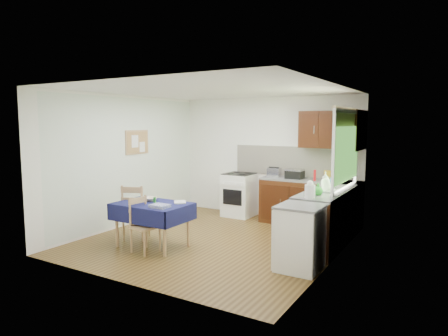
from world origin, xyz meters
The scene contains 33 objects.
floor centered at (0.00, 0.00, 0.00)m, with size 4.20×4.20×0.00m, color #452F12.
ceiling centered at (0.00, 0.00, 2.50)m, with size 4.00×4.20×0.02m, color silver.
wall_back centered at (0.00, 2.10, 1.25)m, with size 4.00×0.02×2.50m, color white.
wall_front centered at (0.00, -2.10, 1.25)m, with size 4.00×0.02×2.50m, color white.
wall_left centered at (-2.00, 0.00, 1.25)m, with size 0.02×4.20×2.50m, color white.
wall_right centered at (2.00, 0.00, 1.25)m, with size 0.02×4.20×2.50m, color white.
base_cabinets centered at (1.36, 1.26, 0.43)m, with size 1.90×2.30×0.86m.
worktop_back centered at (1.05, 1.80, 0.88)m, with size 1.90×0.60×0.04m, color slate.
worktop_right centered at (1.70, 0.65, 0.88)m, with size 0.60×1.70×0.04m, color slate.
worktop_corner centered at (1.70, 1.80, 0.88)m, with size 0.60×0.60×0.04m, color slate.
splashback centered at (0.65, 2.08, 1.20)m, with size 2.70×0.02×0.60m, color white.
upper_cabinets centered at (1.52, 1.80, 1.85)m, with size 1.20×0.85×0.70m.
stove centered at (-0.50, 1.80, 0.46)m, with size 0.60×0.61×0.92m.
window centered at (1.97, 0.70, 1.65)m, with size 0.04×1.48×1.26m.
fridge centered at (1.70, -0.55, 0.44)m, with size 0.58×0.60×0.89m.
corkboard centered at (-1.97, 0.30, 1.60)m, with size 0.04×0.62×0.47m.
dining_table centered at (-0.68, -0.78, 0.60)m, with size 1.17×0.79×0.71m.
chair_far centered at (-1.20, -0.61, 0.50)m, with size 0.54×0.54×0.94m.
chair_near centered at (-0.62, -1.06, 0.45)m, with size 0.42×0.42×0.85m.
toaster centered at (0.29, 1.81, 0.99)m, with size 0.26×0.16×0.20m.
sandwich_press centered at (0.75, 1.75, 0.99)m, with size 0.32×0.28×0.19m.
sauce_bottle centered at (1.18, 1.65, 1.00)m, with size 0.05×0.05×0.21m, color red.
yellow_packet centered at (1.35, 1.94, 0.99)m, with size 0.13×0.09×0.17m, color gold.
dish_rack centered at (1.69, 0.64, 0.92)m, with size 0.43×0.33×0.20m.
kettle centered at (1.66, -0.04, 1.01)m, with size 0.15×0.15×0.25m.
cup centered at (1.63, 1.67, 0.95)m, with size 0.13×0.13×0.11m, color white.
soap_bottle_a centered at (1.61, 0.85, 1.04)m, with size 0.11×0.11×0.28m, color white.
soap_bottle_b centered at (1.66, 0.98, 0.99)m, with size 0.08×0.08×0.18m, color #1E62B0.
soap_bottle_c centered at (1.69, 0.22, 0.99)m, with size 0.14×0.14×0.18m, color #278F29.
plate_bowl centered at (-0.83, -0.65, 0.74)m, with size 0.24×0.24×0.06m, color beige.
book centered at (-0.39, -0.59, 0.72)m, with size 0.18×0.25×0.02m, color white.
spice_jar centered at (-0.67, -0.73, 0.75)m, with size 0.04×0.04×0.09m, color #268B2A.
tea_towel centered at (-0.36, -0.98, 0.73)m, with size 0.27×0.21×0.05m, color navy.
Camera 1 is at (3.48, -5.56, 1.98)m, focal length 32.00 mm.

